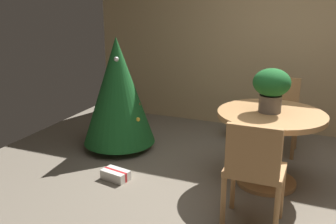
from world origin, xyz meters
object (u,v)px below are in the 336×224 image
object	(u,v)px
flower_vase	(272,86)
holiday_tree	(118,91)
wooden_chair_near	(254,168)
round_dining_table	(269,138)
potted_plant	(234,121)
wooden_chair_far	(282,110)
gift_box_cream	(116,175)

from	to	relation	value
flower_vase	holiday_tree	world-z (taller)	holiday_tree
flower_vase	wooden_chair_near	bearing A→B (deg)	-88.59
flower_vase	wooden_chair_near	xyz separation A→B (m)	(0.02, -0.85, -0.48)
round_dining_table	potted_plant	world-z (taller)	round_dining_table
round_dining_table	wooden_chair_far	world-z (taller)	wooden_chair_far
round_dining_table	gift_box_cream	distance (m)	1.62
holiday_tree	gift_box_cream	bearing A→B (deg)	-63.12
potted_plant	flower_vase	bearing A→B (deg)	-62.59
flower_vase	gift_box_cream	size ratio (longest dim) A/B	1.37
wooden_chair_far	wooden_chair_near	xyz separation A→B (m)	(-0.00, -1.82, 0.02)
holiday_tree	wooden_chair_far	bearing A→B (deg)	20.86
wooden_chair_far	potted_plant	size ratio (longest dim) A/B	2.11
wooden_chair_near	potted_plant	distance (m)	2.12
flower_vase	potted_plant	xyz separation A→B (m)	(-0.60, 1.15, -0.78)
round_dining_table	holiday_tree	size ratio (longest dim) A/B	0.75
round_dining_table	wooden_chair_far	xyz separation A→B (m)	(0.00, 0.97, 0.02)
round_dining_table	wooden_chair_near	size ratio (longest dim) A/B	1.14
flower_vase	wooden_chair_far	xyz separation A→B (m)	(0.02, 0.96, -0.50)
holiday_tree	gift_box_cream	xyz separation A→B (m)	(0.40, -0.79, -0.69)
holiday_tree	wooden_chair_near	bearing A→B (deg)	-30.65
holiday_tree	potted_plant	xyz separation A→B (m)	(1.25, 0.90, -0.50)
round_dining_table	holiday_tree	xyz separation A→B (m)	(-1.86, 0.26, 0.24)
wooden_chair_near	flower_vase	bearing A→B (deg)	91.41
flower_vase	potted_plant	bearing A→B (deg)	117.41
potted_plant	wooden_chair_far	bearing A→B (deg)	-16.95
wooden_chair_far	gift_box_cream	distance (m)	2.15
flower_vase	holiday_tree	bearing A→B (deg)	172.14
potted_plant	holiday_tree	bearing A→B (deg)	-144.17
wooden_chair_far	flower_vase	bearing A→B (deg)	-91.24
flower_vase	gift_box_cream	distance (m)	1.82
holiday_tree	gift_box_cream	distance (m)	1.12
wooden_chair_far	holiday_tree	size ratio (longest dim) A/B	0.65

